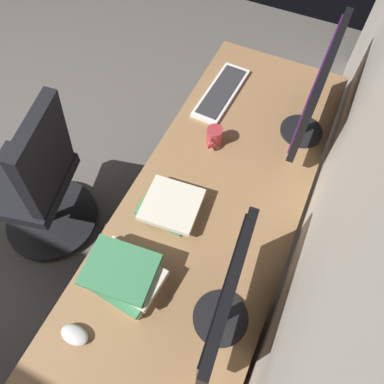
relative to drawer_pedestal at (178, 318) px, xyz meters
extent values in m
cube|color=beige|center=(-0.15, 0.40, 0.95)|extent=(4.77, 0.10, 2.60)
cube|color=#936D47|center=(-0.32, -0.03, 0.37)|extent=(2.22, 0.72, 0.03)
cylinder|color=silver|center=(-1.37, -0.32, 0.00)|extent=(0.05, 0.05, 0.70)
cylinder|color=silver|center=(-1.37, 0.27, 0.00)|extent=(0.05, 0.05, 0.70)
cube|color=#936D47|center=(0.00, 0.00, 0.00)|extent=(0.40, 0.50, 0.69)
cube|color=silver|center=(0.00, -0.25, 0.00)|extent=(0.37, 0.01, 0.61)
cylinder|color=black|center=(0.00, 0.18, 0.39)|extent=(0.20, 0.20, 0.01)
cylinder|color=black|center=(0.00, 0.18, 0.44)|extent=(0.04, 0.04, 0.10)
cube|color=black|center=(0.00, 0.18, 0.65)|extent=(0.47, 0.07, 0.32)
cube|color=black|center=(0.00, 0.17, 0.65)|extent=(0.43, 0.05, 0.28)
cylinder|color=black|center=(-0.96, 0.20, 0.39)|extent=(0.20, 0.20, 0.01)
cylinder|color=black|center=(-0.96, 0.20, 0.44)|extent=(0.04, 0.04, 0.10)
cube|color=black|center=(-0.96, 0.20, 0.67)|extent=(0.56, 0.03, 0.36)
cube|color=#4C1960|center=(-0.96, 0.19, 0.67)|extent=(0.52, 0.01, 0.31)
cube|color=silver|center=(-1.03, -0.24, 0.39)|extent=(0.43, 0.16, 0.02)
cube|color=#2D2D30|center=(-1.03, -0.24, 0.40)|extent=(0.38, 0.13, 0.00)
ellipsoid|color=silver|center=(0.27, -0.26, 0.40)|extent=(0.06, 0.10, 0.03)
cube|color=#3D8456|center=(-0.31, -0.19, 0.40)|extent=(0.18, 0.22, 0.03)
cube|color=beige|center=(-0.32, -0.17, 0.43)|extent=(0.24, 0.25, 0.03)
cube|color=beige|center=(0.01, -0.20, 0.40)|extent=(0.24, 0.30, 0.03)
cube|color=#3D8456|center=(0.03, -0.20, 0.42)|extent=(0.21, 0.28, 0.02)
cube|color=beige|center=(0.01, -0.19, 0.45)|extent=(0.19, 0.28, 0.03)
cube|color=#3D8456|center=(0.01, -0.21, 0.47)|extent=(0.22, 0.27, 0.02)
cylinder|color=#A53338|center=(-0.73, -0.15, 0.43)|extent=(0.07, 0.07, 0.09)
torus|color=#A53338|center=(-0.68, -0.15, 0.43)|extent=(0.06, 0.01, 0.06)
cube|color=black|center=(-0.26, -1.02, 0.11)|extent=(0.52, 0.51, 0.07)
cube|color=black|center=(-0.31, -0.81, 0.40)|extent=(0.41, 0.21, 0.50)
cylinder|color=black|center=(-0.26, -1.02, -0.10)|extent=(0.05, 0.05, 0.37)
cylinder|color=black|center=(-0.26, -1.02, -0.31)|extent=(0.56, 0.56, 0.03)
camera|label=1|loc=(0.28, 0.20, 1.73)|focal=33.82mm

